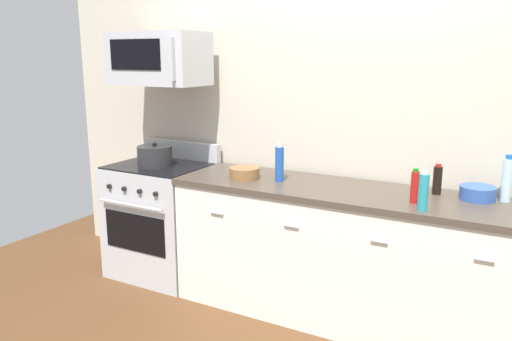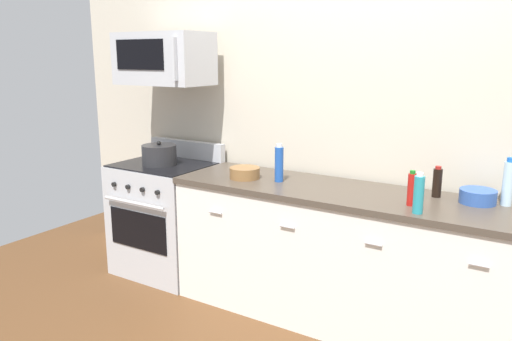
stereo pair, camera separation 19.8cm
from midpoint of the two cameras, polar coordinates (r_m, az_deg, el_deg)
name	(u,v)px [view 2 (the right image)]	position (r m, az deg, el deg)	size (l,w,h in m)	color
ground_plane	(344,321)	(3.67, 11.55, -16.33)	(6.63, 6.63, 0.00)	brown
back_wall	(375,118)	(3.63, 14.81, 5.72)	(5.53, 0.10, 2.70)	beige
counter_unit	(347,258)	(3.47, 11.89, -9.68)	(2.44, 0.66, 0.92)	silver
range_oven	(166,217)	(4.24, -8.78, -5.22)	(0.76, 0.69, 1.07)	#B7BABF
microwave	(164,59)	(4.07, -8.99, 12.38)	(0.74, 0.44, 0.40)	#B7BABF
bottle_hot_sauce_red	(412,189)	(3.09, 18.95, -2.00)	(0.05, 0.05, 0.21)	#B21914
bottle_soy_sauce_dark	(437,182)	(3.33, 21.43, -1.27)	(0.06, 0.06, 0.19)	black
bottle_dish_soap	(419,194)	(2.95, 19.77, -2.54)	(0.06, 0.06, 0.23)	teal
bottle_water_clear	(508,183)	(3.30, 28.18, -1.26)	(0.06, 0.06, 0.29)	silver
bottle_soda_blue	(279,164)	(3.48, 4.26, 0.77)	(0.06, 0.06, 0.27)	#1E4CA5
bowl_blue_mixing	(478,196)	(3.30, 25.39, -2.63)	(0.21, 0.21, 0.08)	#2D519E
bowl_wooden_salad	(245,172)	(3.59, 0.29, -0.23)	(0.22, 0.22, 0.08)	brown
stockpot	(159,155)	(4.07, -9.52, 1.75)	(0.27, 0.27, 0.19)	#262628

